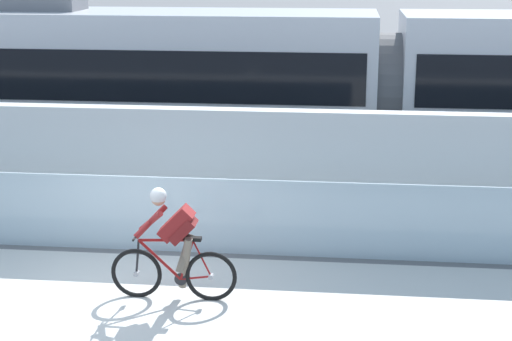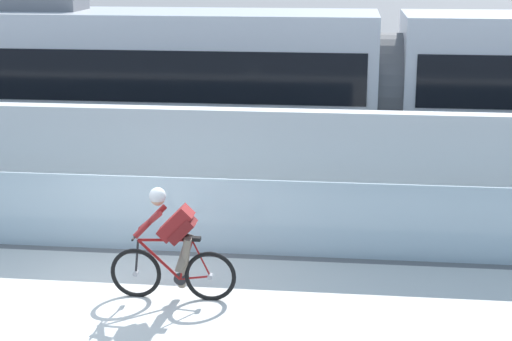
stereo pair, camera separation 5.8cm
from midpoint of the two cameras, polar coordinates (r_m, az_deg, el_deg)
The scene contains 8 objects.
ground_plane at distance 11.78m, azimuth -9.35°, elevation -8.65°, with size 200.00×200.00×0.00m, color slate.
bike_path_deck at distance 11.78m, azimuth -9.35°, elevation -8.62°, with size 32.00×3.20×0.01m, color silver.
glass_parapet at distance 13.23m, azimuth -7.35°, elevation -3.01°, with size 32.00×0.05×1.23m, color silver.
concrete_barrier_wall at distance 14.81m, azimuth -5.79°, elevation 0.55°, with size 32.00×0.36×2.00m, color white.
tram_rail_near at distance 17.42m, azimuth -4.03°, elevation -0.57°, with size 32.00×0.08×0.01m, color #595654.
tram_rail_far at distance 18.78m, azimuth -3.26°, elevation 0.61°, with size 32.00×0.08×0.01m, color #595654.
tram at distance 17.46m, azimuth 8.97°, elevation 5.67°, with size 22.56×2.54×3.81m.
cyclist_on_bike at distance 11.32m, azimuth -5.92°, elevation -5.26°, with size 1.77×0.58×1.61m.
Camera 1 is at (3.01, -10.36, 4.71)m, focal length 57.49 mm.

